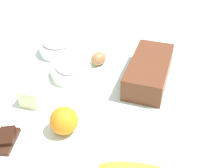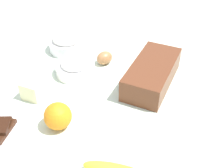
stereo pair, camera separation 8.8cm
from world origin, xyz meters
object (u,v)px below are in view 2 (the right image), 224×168
object	(u,v)px
chocolate_plate	(1,131)
butter_block	(36,87)
flour_bowl	(67,42)
sugar_bowl	(75,67)
egg_near_butter	(105,58)
loaf_pan	(152,73)
orange_fruit	(58,116)

from	to	relation	value
chocolate_plate	butter_block	bearing A→B (deg)	6.43
flour_bowl	sugar_bowl	world-z (taller)	flour_bowl
egg_near_butter	loaf_pan	bearing A→B (deg)	-100.29
orange_fruit	flour_bowl	bearing A→B (deg)	29.91
sugar_bowl	egg_near_butter	size ratio (longest dim) A/B	2.20
sugar_bowl	egg_near_butter	world-z (taller)	sugar_bowl
chocolate_plate	orange_fruit	bearing A→B (deg)	-53.12
sugar_bowl	chocolate_plate	distance (m)	0.35
orange_fruit	butter_block	world-z (taller)	orange_fruit
butter_block	loaf_pan	bearing A→B (deg)	-54.96
butter_block	egg_near_butter	size ratio (longest dim) A/B	1.40
sugar_bowl	flour_bowl	bearing A→B (deg)	42.29
flour_bowl	egg_near_butter	bearing A→B (deg)	-97.92
egg_near_butter	butter_block	bearing A→B (deg)	155.77
loaf_pan	butter_block	xyz separation A→B (m)	(-0.23, 0.32, -0.01)
butter_block	orange_fruit	bearing A→B (deg)	-120.75
flour_bowl	orange_fruit	bearing A→B (deg)	-150.09
orange_fruit	egg_near_butter	distance (m)	0.35
orange_fruit	chocolate_plate	size ratio (longest dim) A/B	0.62
flour_bowl	egg_near_butter	size ratio (longest dim) A/B	2.33
butter_block	chocolate_plate	bearing A→B (deg)	-173.57
egg_near_butter	orange_fruit	bearing A→B (deg)	-174.75
sugar_bowl	orange_fruit	world-z (taller)	orange_fruit
sugar_bowl	chocolate_plate	xyz separation A→B (m)	(-0.34, 0.03, -0.02)
flour_bowl	egg_near_butter	world-z (taller)	flour_bowl
flour_bowl	butter_block	bearing A→B (deg)	-166.94
sugar_bowl	egg_near_butter	bearing A→B (deg)	-31.68
orange_fruit	chocolate_plate	distance (m)	0.16
butter_block	egg_near_butter	world-z (taller)	butter_block
butter_block	chocolate_plate	xyz separation A→B (m)	(-0.19, -0.02, -0.02)
flour_bowl	butter_block	world-z (taller)	flour_bowl
sugar_bowl	orange_fruit	xyz separation A→B (m)	(-0.25, -0.10, 0.01)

